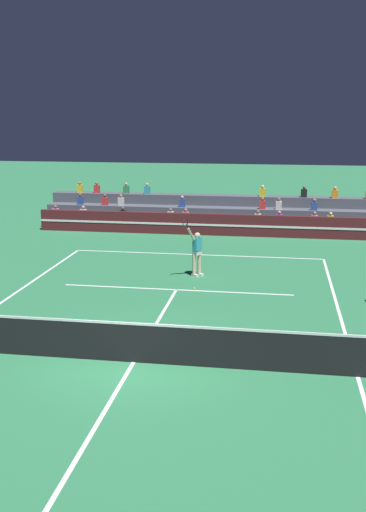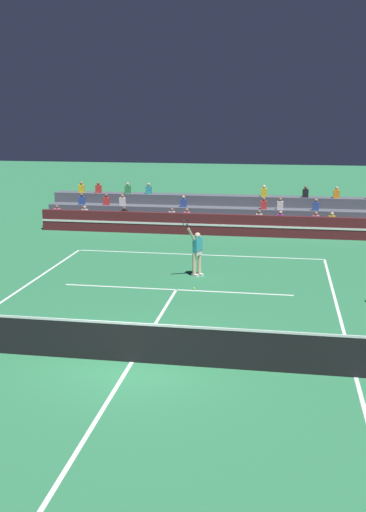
% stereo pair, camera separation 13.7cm
% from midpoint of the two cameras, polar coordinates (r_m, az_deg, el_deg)
% --- Properties ---
extents(ground_plane, '(120.00, 120.00, 0.00)m').
position_cam_midpoint_polar(ground_plane, '(15.42, -4.64, -10.04)').
color(ground_plane, '#2D7A4C').
extents(court_lines, '(11.10, 23.90, 0.01)m').
position_cam_midpoint_polar(court_lines, '(15.42, -4.64, -10.02)').
color(court_lines, white).
rests_on(court_lines, ground).
extents(tennis_net, '(12.00, 0.10, 1.10)m').
position_cam_midpoint_polar(tennis_net, '(15.22, -4.67, -8.16)').
color(tennis_net, black).
rests_on(tennis_net, ground).
extents(sponsor_banner_wall, '(18.00, 0.26, 1.10)m').
position_cam_midpoint_polar(sponsor_banner_wall, '(30.74, 2.70, 3.01)').
color(sponsor_banner_wall, '#51191E').
rests_on(sponsor_banner_wall, ground).
extents(bleacher_stand, '(18.77, 2.85, 2.28)m').
position_cam_midpoint_polar(bleacher_stand, '(33.20, 3.23, 3.97)').
color(bleacher_stand, '#4C515B').
rests_on(bleacher_stand, ground).
extents(tennis_player, '(0.73, 1.06, 2.40)m').
position_cam_midpoint_polar(tennis_player, '(22.88, 1.51, 0.46)').
color(tennis_player, beige).
rests_on(tennis_player, ground).
extents(tennis_ball, '(0.07, 0.07, 0.07)m').
position_cam_midpoint_polar(tennis_ball, '(21.39, 1.25, -3.11)').
color(tennis_ball, '#C6DB33').
rests_on(tennis_ball, ground).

